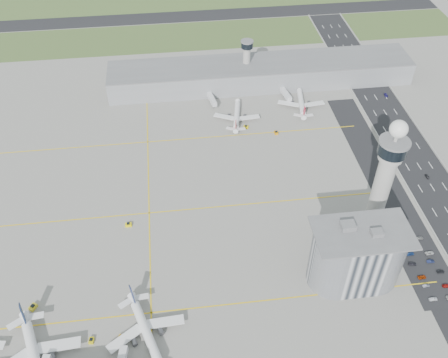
{
  "coord_description": "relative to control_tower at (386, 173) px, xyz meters",
  "views": [
    {
      "loc": [
        -23.5,
        -152.59,
        189.1
      ],
      "look_at": [
        0.0,
        35.0,
        15.0
      ],
      "focal_mm": 40.0,
      "sensor_mm": 36.0,
      "label": 1
    }
  ],
  "objects": [
    {
      "name": "ground",
      "position": [
        -72.0,
        -8.0,
        -35.04
      ],
      "size": [
        1000.0,
        1000.0,
        0.0
      ],
      "primitive_type": "plane",
      "color": "gray"
    },
    {
      "name": "grass_strip_0",
      "position": [
        -92.0,
        217.0,
        -35.0
      ],
      "size": [
        480.0,
        50.0,
        0.08
      ],
      "primitive_type": "cube",
      "color": "#495E2C",
      "rests_on": "ground"
    },
    {
      "name": "runway",
      "position": [
        -92.0,
        254.0,
        -34.98
      ],
      "size": [
        480.0,
        22.0,
        0.1
      ],
      "primitive_type": "cube",
      "color": "black",
      "rests_on": "ground"
    },
    {
      "name": "barrier_left",
      "position": [
        29.0,
        -8.0,
        -34.44
      ],
      "size": [
        0.6,
        500.0,
        1.2
      ],
      "primitive_type": "cube",
      "color": "#9E9E99",
      "rests_on": "ground"
    },
    {
      "name": "landside_road",
      "position": [
        18.0,
        -18.0,
        -35.0
      ],
      "size": [
        18.0,
        260.0,
        0.08
      ],
      "primitive_type": "cube",
      "color": "black",
      "rests_on": "ground"
    },
    {
      "name": "parking_lot",
      "position": [
        16.0,
        -30.0,
        -34.99
      ],
      "size": [
        20.0,
        44.0,
        0.1
      ],
      "primitive_type": "cube",
      "color": "black",
      "rests_on": "ground"
    },
    {
      "name": "taxiway_line_h_0",
      "position": [
        -112.0,
        -38.0,
        -35.04
      ],
      "size": [
        260.0,
        0.6,
        0.01
      ],
      "primitive_type": "cube",
      "color": "yellow",
      "rests_on": "ground"
    },
    {
      "name": "taxiway_line_h_1",
      "position": [
        -112.0,
        22.0,
        -35.04
      ],
      "size": [
        260.0,
        0.6,
        0.01
      ],
      "primitive_type": "cube",
      "color": "yellow",
      "rests_on": "ground"
    },
    {
      "name": "taxiway_line_h_2",
      "position": [
        -112.0,
        82.0,
        -35.04
      ],
      "size": [
        260.0,
        0.6,
        0.01
      ],
      "primitive_type": "cube",
      "color": "yellow",
      "rests_on": "ground"
    },
    {
      "name": "taxiway_line_v",
      "position": [
        -112.0,
        22.0,
        -35.04
      ],
      "size": [
        0.6,
        260.0,
        0.01
      ],
      "primitive_type": "cube",
      "color": "yellow",
      "rests_on": "ground"
    },
    {
      "name": "control_tower",
      "position": [
        0.0,
        0.0,
        0.0
      ],
      "size": [
        14.0,
        14.0,
        64.5
      ],
      "color": "#ADAAA5",
      "rests_on": "ground"
    },
    {
      "name": "secondary_tower",
      "position": [
        -42.0,
        142.0,
        -16.24
      ],
      "size": [
        8.6,
        8.6,
        31.9
      ],
      "color": "#ADAAA5",
      "rests_on": "ground"
    },
    {
      "name": "admin_building",
      "position": [
        -20.01,
        -30.0,
        -19.74
      ],
      "size": [
        42.0,
        24.0,
        33.5
      ],
      "color": "#B2B2B7",
      "rests_on": "ground"
    },
    {
      "name": "terminal_pier",
      "position": [
        -32.0,
        140.0,
        -27.14
      ],
      "size": [
        210.0,
        32.0,
        15.8
      ],
      "color": "gray",
      "rests_on": "ground"
    },
    {
      "name": "airplane_near_b",
      "position": [
        -157.88,
        -55.18,
        -28.85
      ],
      "size": [
        50.12,
        54.19,
        12.39
      ],
      "primitive_type": null,
      "rotation": [
        0.0,
        0.0,
        -1.23
      ],
      "color": "white",
      "rests_on": "ground"
    },
    {
      "name": "airplane_near_c",
      "position": [
        -113.81,
        -49.07,
        -29.45
      ],
      "size": [
        44.87,
        48.64,
        11.18
      ],
      "primitive_type": null,
      "rotation": [
        0.0,
        0.0,
        -1.25
      ],
      "color": "white",
      "rests_on": "ground"
    },
    {
      "name": "airplane_far_a",
      "position": [
        -54.7,
        99.17,
        -30.12
      ],
      "size": [
        35.77,
        39.98,
        9.83
      ],
      "primitive_type": null,
      "rotation": [
        0.0,
        0.0,
        1.39
      ],
      "color": "white",
      "rests_on": "ground"
    },
    {
      "name": "airplane_far_b",
      "position": [
        -10.15,
        108.66,
        -29.87
      ],
      "size": [
        36.45,
        41.13,
        10.34
      ],
      "primitive_type": null,
      "rotation": [
        0.0,
        0.0,
        1.42
      ],
      "color": "white",
      "rests_on": "ground"
    },
    {
      "name": "jet_bridge_far_0",
      "position": [
        -70.0,
        124.0,
        -32.19
      ],
      "size": [
        5.39,
        14.31,
        5.7
      ],
      "primitive_type": null,
      "rotation": [
        0.0,
        0.0,
        -1.4
      ],
      "color": "silver",
      "rests_on": "ground"
    },
    {
      "name": "jet_bridge_far_1",
      "position": [
        -20.0,
        124.0,
        -32.19
      ],
      "size": [
        5.39,
        14.31,
        5.7
      ],
      "primitive_type": null,
      "rotation": [
        0.0,
        0.0,
        -1.4
      ],
      "color": "silver",
      "rests_on": "ground"
    },
    {
      "name": "tug_0",
      "position": [
        -163.05,
        -29.19,
        -34.03
      ],
      "size": [
        3.87,
        4.21,
        2.02
      ],
      "primitive_type": null,
      "rotation": [
        0.0,
        0.0,
        -0.57
      ],
      "color": "gold",
      "rests_on": "ground"
    },
    {
      "name": "tug_1",
      "position": [
        -136.69,
        -48.48,
        -34.21
      ],
      "size": [
        2.24,
        3.03,
        1.65
      ],
      "primitive_type": null,
      "rotation": [
        0.0,
        0.0,
        -0.1
      ],
      "color": "#D7C30D",
      "rests_on": "ground"
    },
    {
      "name": "tug_2",
      "position": [
        -124.33,
        -48.57,
        -34.24
      ],
      "size": [
        3.31,
        2.96,
        1.6
      ],
      "primitive_type": null,
      "rotation": [
        0.0,
        0.0,
        1.08
      ],
      "color": "gold",
      "rests_on": "ground"
    },
    {
      "name": "tug_3",
      "position": [
        -122.54,
        14.42,
        -34.13
      ],
      "size": [
        3.22,
        2.28,
        1.83
      ],
      "primitive_type": null,
      "rotation": [
        0.0,
        0.0,
        1.61
      ],
      "color": "#F5DE04",
      "rests_on": "ground"
    },
    {
      "name": "tug_4",
      "position": [
        -50.34,
        88.76,
        -34.16
      ],
      "size": [
        3.52,
        2.93,
        1.76
      ],
      "primitive_type": null,
      "rotation": [
        0.0,
        0.0,
        1.25
      ],
      "color": "yellow",
      "rests_on": "ground"
    },
    {
      "name": "tug_5",
      "position": [
        -32.7,
        80.53,
        -34.18
      ],
      "size": [
        2.36,
        3.17,
        1.72
      ],
      "primitive_type": null,
      "rotation": [
        0.0,
        0.0,
        0.12
      ],
      "color": "orange",
      "rests_on": "ground"
    },
    {
      "name": "car_lot_0",
      "position": [
        12.14,
        -46.9,
        -34.39
      ],
      "size": [
        3.81,
        1.54,
        1.3
      ],
      "primitive_type": "imported",
      "rotation": [
        0.0,
        0.0,
        1.57
      ],
      "color": "white",
      "rests_on": "ground"
    },
    {
      "name": "car_lot_1",
      "position": [
        12.12,
        -39.61,
        -34.48
      ],
      "size": [
        3.55,
        1.63,
        1.13
      ],
      "primitive_type": "imported",
      "rotation": [
        0.0,
        0.0,
        1.7
      ],
      "color": "slate",
      "rests_on": "ground"
    },
    {
      "name": "car_lot_2",
      "position": [
        12.12,
        -34.97,
        -34.49
      ],
      "size": [
        4.09,
        2.1,
        1.11
      ],
      "primitive_type": "imported",
      "rotation": [
        0.0,
        0.0,
        1.64
      ],
      "color": "#A33609",
      "rests_on": "ground"
    },
    {
      "name": "car_lot_3",
      "position": [
        10.82,
        -27.09,
        -34.49
      ],
      "size": [
        4.01,
        2.13,
        1.11
      ],
      "primitive_type": "imported",
      "rotation": [
        0.0,
        0.0,
        1.41
      ],
      "color": "#28272F",
      "rests_on": "ground"
    },
    {
      "name": "car_lot_4",
      "position": [
        12.13,
        -21.27,
        -34.38
      ],
      "size": [
        3.99,
        1.88,
        1.32
      ],
      "primitive_type": "imported",
      "rotation": [
        0.0,
        0.0,
        1.66
      ],
      "color": "navy",
      "rests_on": "ground"
    },
    {
      "name": "car_lot_5",
      "position": [
        9.95,
        -13.21,
        -34.41
      ],
      "size": [
        3.94,
        1.66,
        1.27
      ],
      "primitive_type": "imported",
      "rotation": [
        0.0,
        0.0,
        1.49
      ],
      "color": "silver",
      "rests_on": "ground"
    },
    {
      "name": "car_lot_7",
      "position": [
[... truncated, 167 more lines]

